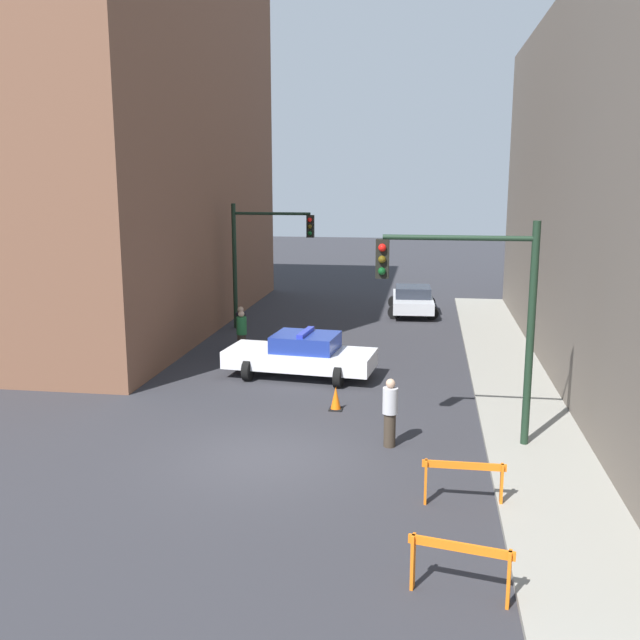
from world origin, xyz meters
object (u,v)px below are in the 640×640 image
(pedestrian_crossing, at_px, (242,333))
(pedestrian_corner, at_px, (241,328))
(traffic_light_far, at_px, (260,248))
(pedestrian_sidewalk, at_px, (390,412))
(traffic_light_near, at_px, (480,299))
(barrier_front, at_px, (460,560))
(traffic_cone, at_px, (336,399))
(parked_car_near, at_px, (413,300))
(barrier_mid, at_px, (464,476))
(police_car, at_px, (301,355))

(pedestrian_crossing, height_order, pedestrian_corner, same)
(traffic_light_far, bearing_deg, pedestrian_sidewalk, -64.32)
(traffic_light_near, relative_size, barrier_front, 3.30)
(pedestrian_sidewalk, height_order, traffic_cone, pedestrian_sidewalk)
(parked_car_near, distance_m, pedestrian_corner, 10.19)
(traffic_light_far, relative_size, traffic_cone, 7.93)
(traffic_light_near, bearing_deg, pedestrian_crossing, 135.53)
(pedestrian_corner, height_order, barrier_front, pedestrian_corner)
(pedestrian_crossing, relative_size, pedestrian_sidewalk, 1.00)
(pedestrian_crossing, xyz_separation_m, traffic_cone, (4.03, -5.31, -0.54))
(traffic_light_far, height_order, barrier_front, traffic_light_far)
(barrier_front, height_order, traffic_cone, barrier_front)
(traffic_light_far, xyz_separation_m, traffic_cone, (4.46, -10.12, -3.08))
(traffic_cone, bearing_deg, traffic_light_near, -31.03)
(pedestrian_crossing, bearing_deg, parked_car_near, -59.93)
(traffic_light_near, xyz_separation_m, barrier_mid, (-0.39, -3.25, -2.91))
(traffic_light_far, xyz_separation_m, police_car, (2.96, -7.02, -2.67))
(pedestrian_sidewalk, relative_size, barrier_front, 1.05)
(traffic_light_near, distance_m, police_car, 7.82)
(barrier_mid, bearing_deg, barrier_front, -93.51)
(police_car, bearing_deg, pedestrian_corner, 48.70)
(parked_car_near, bearing_deg, police_car, -108.95)
(police_car, distance_m, barrier_mid, 9.71)
(traffic_light_near, relative_size, pedestrian_sidewalk, 3.13)
(pedestrian_sidewalk, height_order, barrier_front, pedestrian_sidewalk)
(police_car, distance_m, traffic_cone, 3.47)
(parked_car_near, xyz_separation_m, pedestrian_corner, (-6.03, -8.22, 0.19))
(traffic_light_far, distance_m, barrier_mid, 17.52)
(pedestrian_sidewalk, distance_m, barrier_front, 6.20)
(barrier_front, bearing_deg, traffic_light_far, 111.76)
(police_car, bearing_deg, barrier_mid, -144.94)
(pedestrian_corner, relative_size, traffic_cone, 2.53)
(police_car, height_order, pedestrian_crossing, pedestrian_crossing)
(traffic_light_near, distance_m, pedestrian_crossing, 10.98)
(pedestrian_crossing, bearing_deg, police_car, -158.44)
(pedestrian_sidewalk, bearing_deg, police_car, -138.25)
(barrier_mid, height_order, traffic_cone, barrier_mid)
(traffic_light_far, relative_size, barrier_front, 3.30)
(traffic_cone, bearing_deg, police_car, 115.80)
(barrier_mid, bearing_deg, traffic_light_near, 83.10)
(police_car, xyz_separation_m, pedestrian_sidewalk, (3.11, -5.60, 0.14))
(pedestrian_corner, height_order, traffic_cone, pedestrian_corner)
(traffic_light_far, height_order, police_car, traffic_light_far)
(police_car, bearing_deg, barrier_front, -152.68)
(barrier_front, bearing_deg, traffic_cone, 109.28)
(police_car, xyz_separation_m, barrier_mid, (4.68, -8.50, -0.11))
(traffic_light_near, xyz_separation_m, traffic_cone, (-3.57, 2.15, -3.21))
(police_car, height_order, parked_car_near, police_car)
(barrier_mid, bearing_deg, pedestrian_crossing, 123.94)
(traffic_light_near, relative_size, traffic_cone, 7.93)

